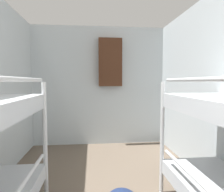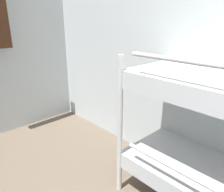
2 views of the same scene
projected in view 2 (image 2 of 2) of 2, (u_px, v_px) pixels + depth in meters
name	position (u px, v px, depth m)	size (l,w,h in m)	color
wall_right	(203.00, 60.00, 1.86)	(0.06, 4.42, 2.30)	silver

